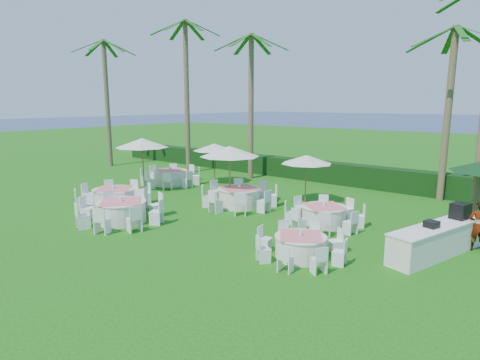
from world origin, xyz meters
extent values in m
plane|color=#12590F|center=(0.00, 0.00, 0.00)|extent=(120.00, 120.00, 0.00)
cube|color=black|center=(0.00, 12.00, 0.60)|extent=(34.00, 1.00, 1.20)
cylinder|color=silver|center=(-3.69, 0.71, 0.39)|extent=(1.81, 1.81, 0.79)
cylinder|color=silver|center=(-3.69, 0.71, 0.80)|extent=(1.89, 1.89, 0.03)
cube|color=#E37073|center=(-3.69, 0.71, 0.82)|extent=(2.07, 2.07, 0.01)
cylinder|color=silver|center=(-3.69, 0.71, 0.91)|extent=(0.13, 0.13, 0.17)
cube|color=white|center=(-2.35, 1.18, 0.47)|extent=(0.56, 0.56, 0.94)
cube|color=white|center=(-3.08, 1.99, 0.47)|extent=(0.59, 0.59, 0.94)
cube|color=white|center=(-4.16, 2.05, 0.47)|extent=(0.56, 0.56, 0.94)
cube|color=white|center=(-4.97, 1.32, 0.47)|extent=(0.59, 0.59, 0.94)
cube|color=white|center=(-5.03, 0.24, 0.47)|extent=(0.56, 0.56, 0.94)
cube|color=white|center=(-4.30, -0.57, 0.47)|extent=(0.59, 0.59, 0.94)
cube|color=white|center=(-3.22, -0.63, 0.47)|extent=(0.56, 0.56, 0.94)
cube|color=white|center=(-2.41, 0.10, 0.47)|extent=(0.59, 0.59, 0.94)
cylinder|color=silver|center=(-1.34, -0.54, 0.41)|extent=(1.87, 1.87, 0.81)
cylinder|color=silver|center=(-1.34, -0.54, 0.82)|extent=(1.94, 1.94, 0.03)
cube|color=#E37073|center=(-1.34, -0.54, 0.85)|extent=(2.12, 2.12, 0.01)
cylinder|color=silver|center=(-1.34, -0.54, 0.93)|extent=(0.13, 0.13, 0.17)
cube|color=white|center=(-0.05, 0.14, 0.49)|extent=(0.61, 0.61, 0.97)
cube|color=white|center=(-0.90, 0.85, 0.49)|extent=(0.57, 0.57, 0.97)
cube|color=white|center=(-2.01, 0.75, 0.49)|extent=(0.61, 0.61, 0.97)
cube|color=white|center=(-2.73, -0.11, 0.49)|extent=(0.57, 0.57, 0.97)
cube|color=white|center=(-2.63, -1.22, 0.49)|extent=(0.61, 0.61, 0.97)
cube|color=white|center=(-1.77, -1.93, 0.49)|extent=(0.57, 0.57, 0.97)
cube|color=white|center=(-0.66, -1.83, 0.49)|extent=(0.61, 0.61, 0.97)
cube|color=white|center=(0.05, -0.98, 0.49)|extent=(0.57, 0.57, 0.97)
cylinder|color=silver|center=(6.06, 0.64, 0.33)|extent=(1.52, 1.52, 0.66)
cylinder|color=silver|center=(6.06, 0.64, 0.67)|extent=(1.59, 1.59, 0.03)
cube|color=#E37073|center=(6.06, 0.64, 0.70)|extent=(1.70, 1.70, 0.01)
cylinder|color=silver|center=(6.06, 0.64, 0.78)|extent=(0.11, 0.11, 0.14)
cube|color=white|center=(7.23, 0.85, 0.40)|extent=(0.43, 0.43, 0.79)
cube|color=white|center=(6.74, 1.61, 0.40)|extent=(0.52, 0.52, 0.79)
cube|color=white|center=(5.85, 1.81, 0.40)|extent=(0.43, 0.43, 0.79)
cube|color=white|center=(5.08, 1.32, 0.40)|extent=(0.52, 0.52, 0.79)
cube|color=white|center=(4.89, 0.43, 0.40)|extent=(0.43, 0.43, 0.79)
cube|color=white|center=(5.37, -0.34, 0.40)|extent=(0.52, 0.52, 0.79)
cube|color=white|center=(6.26, -0.53, 0.40)|extent=(0.43, 0.43, 0.79)
cube|color=white|center=(7.03, -0.04, 0.40)|extent=(0.52, 0.52, 0.79)
cylinder|color=silver|center=(-5.45, 5.65, 0.40)|extent=(1.85, 1.85, 0.80)
cylinder|color=silver|center=(-5.45, 5.65, 0.81)|extent=(1.93, 1.93, 0.03)
cube|color=#E37073|center=(-5.45, 5.65, 0.84)|extent=(1.99, 1.99, 0.01)
cylinder|color=silver|center=(-5.45, 5.65, 0.92)|extent=(0.13, 0.13, 0.17)
cube|color=white|center=(-4.38, 6.62, 0.48)|extent=(0.64, 0.64, 0.97)
cube|color=white|center=(-5.39, 7.09, 0.48)|extent=(0.47, 0.47, 0.97)
cube|color=white|center=(-6.43, 6.72, 0.48)|extent=(0.64, 0.64, 0.97)
cube|color=white|center=(-6.90, 5.71, 0.48)|extent=(0.47, 0.47, 0.97)
cube|color=white|center=(-6.52, 4.67, 0.48)|extent=(0.64, 0.64, 0.97)
cube|color=white|center=(-5.52, 4.20, 0.48)|extent=(0.47, 0.47, 0.97)
cube|color=white|center=(-4.48, 4.58, 0.48)|extent=(0.64, 0.64, 0.97)
cube|color=white|center=(-4.01, 5.58, 0.48)|extent=(0.47, 0.47, 0.97)
cylinder|color=silver|center=(0.75, 4.27, 0.41)|extent=(1.88, 1.88, 0.81)
cylinder|color=silver|center=(0.75, 4.27, 0.82)|extent=(1.95, 1.95, 0.03)
cube|color=#E37073|center=(0.75, 4.27, 0.85)|extent=(2.04, 2.04, 0.01)
cylinder|color=silver|center=(0.75, 4.27, 0.93)|extent=(0.13, 0.13, 0.17)
cube|color=white|center=(1.86, 5.22, 0.49)|extent=(0.64, 0.64, 0.98)
cube|color=white|center=(0.87, 5.73, 0.49)|extent=(0.49, 0.49, 0.98)
cube|color=white|center=(-0.20, 5.39, 0.49)|extent=(0.64, 0.64, 0.98)
cube|color=white|center=(-0.71, 4.40, 0.49)|extent=(0.49, 0.49, 0.98)
cube|color=white|center=(-0.37, 3.33, 0.49)|extent=(0.64, 0.64, 0.98)
cube|color=white|center=(0.62, 2.81, 0.49)|extent=(0.49, 0.49, 0.98)
cube|color=white|center=(1.69, 3.15, 0.49)|extent=(0.64, 0.64, 0.98)
cube|color=white|center=(2.21, 4.15, 0.49)|extent=(0.49, 0.49, 0.98)
cylinder|color=silver|center=(5.07, 4.08, 0.36)|extent=(1.66, 1.66, 0.72)
cylinder|color=silver|center=(5.07, 4.08, 0.73)|extent=(1.73, 1.73, 0.03)
cube|color=#E37073|center=(5.07, 4.08, 0.75)|extent=(1.88, 1.88, 0.01)
cylinder|color=silver|center=(5.07, 4.08, 0.84)|extent=(0.12, 0.12, 0.15)
cube|color=white|center=(6.21, 4.69, 0.43)|extent=(0.54, 0.54, 0.86)
cube|color=white|center=(5.45, 5.32, 0.43)|extent=(0.50, 0.50, 0.86)
cube|color=white|center=(4.46, 5.23, 0.43)|extent=(0.54, 0.54, 0.86)
cube|color=white|center=(3.83, 4.46, 0.43)|extent=(0.50, 0.50, 0.86)
cube|color=white|center=(3.93, 3.47, 0.43)|extent=(0.54, 0.54, 0.86)
cube|color=white|center=(4.69, 2.85, 0.43)|extent=(0.50, 0.50, 0.86)
cube|color=white|center=(5.68, 2.94, 0.43)|extent=(0.54, 0.54, 0.86)
cube|color=white|center=(6.31, 3.71, 0.43)|extent=(0.50, 0.50, 0.86)
cylinder|color=brown|center=(-5.29, 3.63, 1.36)|extent=(0.07, 0.07, 2.71)
cone|color=silver|center=(-5.29, 3.63, 2.58)|extent=(2.76, 2.76, 0.49)
sphere|color=brown|center=(-5.29, 3.63, 2.74)|extent=(0.11, 0.11, 0.11)
cylinder|color=brown|center=(0.26, 4.18, 1.31)|extent=(0.06, 0.06, 2.62)
cone|color=silver|center=(0.26, 4.18, 2.49)|extent=(2.71, 2.71, 0.47)
sphere|color=brown|center=(0.26, 4.18, 2.66)|extent=(0.10, 0.10, 0.10)
cylinder|color=brown|center=(-3.62, 7.41, 1.13)|extent=(0.05, 0.05, 2.26)
cone|color=silver|center=(-3.62, 7.41, 2.14)|extent=(2.44, 2.44, 0.41)
sphere|color=brown|center=(-3.62, 7.41, 2.28)|extent=(0.09, 0.09, 0.09)
cylinder|color=brown|center=(2.84, 6.57, 1.10)|extent=(0.05, 0.05, 2.20)
cone|color=silver|center=(2.84, 6.57, 2.09)|extent=(2.35, 2.35, 0.40)
sphere|color=brown|center=(2.84, 6.57, 2.23)|extent=(0.09, 0.09, 0.09)
cube|color=silver|center=(9.23, 3.47, 0.46)|extent=(1.95, 4.16, 0.92)
cube|color=white|center=(9.23, 3.47, 0.94)|extent=(2.02, 4.22, 0.04)
cube|color=black|center=(9.58, 4.64, 1.22)|extent=(0.60, 0.67, 0.51)
cube|color=black|center=(9.11, 3.07, 1.06)|extent=(0.45, 0.45, 0.20)
imported|color=gray|center=(10.13, 4.67, 0.82)|extent=(0.70, 0.57, 1.64)
cylinder|color=brown|center=(-7.60, 9.15, 4.91)|extent=(0.32, 0.32, 9.81)
cube|color=#124812|center=(-6.55, 8.83, 9.32)|extent=(2.19, 0.92, 1.00)
cube|color=#124812|center=(-6.79, 9.90, 9.32)|extent=(1.81, 1.70, 1.00)
cube|color=#124812|center=(-7.84, 10.22, 9.32)|extent=(0.76, 2.21, 1.00)
cube|color=#124812|center=(-8.64, 9.48, 9.32)|extent=(2.19, 0.92, 1.00)
cube|color=#124812|center=(-8.40, 8.41, 9.32)|extent=(1.81, 1.70, 1.00)
cube|color=#124812|center=(-7.35, 8.08, 9.32)|extent=(0.76, 2.21, 1.00)
cylinder|color=brown|center=(-3.07, 10.14, 4.32)|extent=(0.32, 0.32, 8.63)
cube|color=#124812|center=(-2.08, 9.68, 8.15)|extent=(2.12, 1.18, 1.00)
cube|color=#124812|center=(-2.18, 10.77, 8.15)|extent=(1.97, 1.49, 1.00)
cube|color=#124812|center=(-3.17, 11.23, 8.15)|extent=(0.47, 2.22, 1.00)
cube|color=#124812|center=(-4.07, 10.60, 8.15)|extent=(2.12, 1.18, 1.00)
cube|color=#124812|center=(-3.97, 9.51, 8.15)|extent=(1.97, 1.49, 1.00)
cube|color=#124812|center=(-2.98, 9.05, 8.15)|extent=(0.47, 2.22, 1.00)
cylinder|color=brown|center=(7.57, 11.30, 4.02)|extent=(0.32, 0.32, 8.04)
cube|color=#124812|center=(8.23, 12.18, 7.55)|extent=(1.54, 1.93, 1.00)
cube|color=#124812|center=(7.14, 12.31, 7.55)|extent=(1.13, 2.14, 1.00)
cube|color=#124812|center=(6.48, 11.43, 7.55)|extent=(2.22, 0.54, 1.00)
cube|color=#124812|center=(6.91, 10.42, 7.55)|extent=(1.54, 1.93, 1.00)
cube|color=#124812|center=(8.00, 10.29, 7.55)|extent=(1.13, 2.14, 1.00)
cylinder|color=brown|center=(-14.32, 7.60, 4.52)|extent=(0.32, 0.32, 9.04)
cube|color=#124812|center=(-13.22, 7.65, 8.55)|extent=(2.22, 0.38, 1.00)
cube|color=#124812|center=(-13.81, 8.57, 8.55)|extent=(1.26, 2.09, 1.00)
cube|color=#124812|center=(-14.91, 8.52, 8.55)|extent=(1.42, 2.01, 1.00)
cube|color=#124812|center=(-15.41, 7.55, 8.55)|extent=(2.22, 0.38, 1.00)
cube|color=#124812|center=(-14.82, 6.63, 8.55)|extent=(1.26, 2.09, 1.00)
cube|color=#124812|center=(-13.73, 6.68, 8.55)|extent=(1.42, 2.01, 1.00)
camera|label=1|loc=(11.85, -9.51, 4.63)|focal=30.00mm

